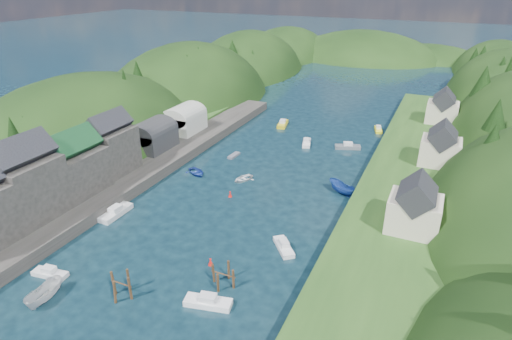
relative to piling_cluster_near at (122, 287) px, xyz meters
The scene contains 16 objects.
ground 54.07m from the piling_cluster_near, 86.69° to the left, with size 600.00×600.00×0.00m, color black.
hillside_left 89.87m from the piling_cluster_near, 117.94° to the left, with size 44.00×245.56×52.00m.
hillside_right 92.88m from the piling_cluster_near, 58.64° to the left, with size 36.00×245.56×48.00m.
far_hills 178.43m from the piling_cluster_near, 88.60° to the left, with size 103.00×68.00×44.00m.
hill_trees 69.21m from the piling_cluster_near, 86.33° to the left, with size 90.53×154.03×11.92m.
quay_left 31.78m from the piling_cluster_near, 131.07° to the left, with size 12.00×110.00×2.00m, color #2D2B28.
terrace_left_grass 36.76m from the piling_cluster_near, 139.32° to the left, with size 12.00×110.00×2.50m, color #234719.
quayside_buildings 25.76m from the piling_cluster_near, 155.65° to the left, with size 8.00×35.84×12.90m.
boat_sheds 48.83m from the piling_cluster_near, 118.04° to the left, with size 7.00×21.00×7.50m.
terrace_right 52.19m from the piling_cluster_near, 57.39° to the left, with size 16.00×120.00×2.40m, color #234719.
right_bank_cottages 61.02m from the piling_cluster_near, 59.24° to the left, with size 9.00×59.24×8.41m.
piling_cluster_near is the anchor object (origin of this frame).
piling_cluster_far 12.20m from the piling_cluster_near, 34.37° to the left, with size 3.35×3.11×3.35m.
channel_buoy_near 11.74m from the piling_cluster_near, 55.84° to the left, with size 0.70×0.70×1.10m.
channel_buoy_far 27.81m from the piling_cluster_near, 89.87° to the left, with size 0.70×0.70×1.10m.
moored_boats 26.17m from the piling_cluster_near, 84.89° to the left, with size 35.29×85.40×2.22m.
Camera 1 is at (28.29, -34.19, 35.67)m, focal length 30.00 mm.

